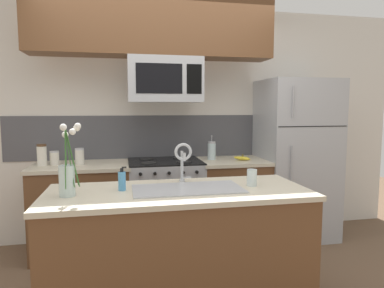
{
  "coord_description": "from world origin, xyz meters",
  "views": [
    {
      "loc": [
        -0.43,
        -2.64,
        1.47
      ],
      "look_at": [
        0.16,
        0.27,
        1.16
      ],
      "focal_mm": 32.0,
      "sensor_mm": 36.0,
      "label": 1
    }
  ],
  "objects_px": {
    "dish_soap_bottle": "(122,181)",
    "stove_range": "(165,203)",
    "banana_bunch": "(243,158)",
    "french_press": "(212,151)",
    "drinking_glass": "(252,178)",
    "refrigerator": "(295,159)",
    "sink_faucet": "(183,157)",
    "storage_jar_short": "(80,156)",
    "storage_jar_tall": "(42,155)",
    "storage_jar_medium": "(54,158)",
    "flower_vase": "(68,176)",
    "microwave": "(165,80)"
  },
  "relations": [
    {
      "from": "dish_soap_bottle",
      "to": "stove_range",
      "type": "bearing_deg",
      "value": 69.74
    },
    {
      "from": "banana_bunch",
      "to": "french_press",
      "type": "xyz_separation_m",
      "value": [
        -0.32,
        0.12,
        0.08
      ]
    },
    {
      "from": "dish_soap_bottle",
      "to": "drinking_glass",
      "type": "height_order",
      "value": "dish_soap_bottle"
    },
    {
      "from": "stove_range",
      "to": "refrigerator",
      "type": "height_order",
      "value": "refrigerator"
    },
    {
      "from": "stove_range",
      "to": "sink_faucet",
      "type": "xyz_separation_m",
      "value": [
        0.01,
        -1.06,
        0.65
      ]
    },
    {
      "from": "storage_jar_short",
      "to": "sink_faucet",
      "type": "relative_size",
      "value": 0.54
    },
    {
      "from": "french_press",
      "to": "storage_jar_tall",
      "type": "bearing_deg",
      "value": -178.16
    },
    {
      "from": "storage_jar_medium",
      "to": "french_press",
      "type": "relative_size",
      "value": 0.51
    },
    {
      "from": "sink_faucet",
      "to": "flower_vase",
      "type": "xyz_separation_m",
      "value": [
        -0.79,
        -0.22,
        -0.07
      ]
    },
    {
      "from": "stove_range",
      "to": "storage_jar_short",
      "type": "xyz_separation_m",
      "value": [
        -0.86,
        -0.0,
        0.53
      ]
    },
    {
      "from": "french_press",
      "to": "banana_bunch",
      "type": "bearing_deg",
      "value": -21.07
    },
    {
      "from": "refrigerator",
      "to": "storage_jar_short",
      "type": "distance_m",
      "value": 2.36
    },
    {
      "from": "stove_range",
      "to": "sink_faucet",
      "type": "relative_size",
      "value": 3.04
    },
    {
      "from": "microwave",
      "to": "storage_jar_short",
      "type": "bearing_deg",
      "value": 178.82
    },
    {
      "from": "microwave",
      "to": "refrigerator",
      "type": "xyz_separation_m",
      "value": [
        1.5,
        0.04,
        -0.86
      ]
    },
    {
      "from": "sink_faucet",
      "to": "french_press",
      "type": "bearing_deg",
      "value": 65.25
    },
    {
      "from": "sink_faucet",
      "to": "storage_jar_short",
      "type": "bearing_deg",
      "value": 129.36
    },
    {
      "from": "storage_jar_medium",
      "to": "storage_jar_short",
      "type": "xyz_separation_m",
      "value": [
        0.25,
        -0.04,
        0.01
      ]
    },
    {
      "from": "storage_jar_short",
      "to": "dish_soap_bottle",
      "type": "xyz_separation_m",
      "value": [
        0.42,
        -1.19,
        -0.01
      ]
    },
    {
      "from": "storage_jar_short",
      "to": "french_press",
      "type": "bearing_deg",
      "value": 2.63
    },
    {
      "from": "storage_jar_medium",
      "to": "banana_bunch",
      "type": "xyz_separation_m",
      "value": [
        1.94,
        -0.1,
        -0.05
      ]
    },
    {
      "from": "storage_jar_short",
      "to": "storage_jar_medium",
      "type": "bearing_deg",
      "value": 170.79
    },
    {
      "from": "stove_range",
      "to": "storage_jar_short",
      "type": "bearing_deg",
      "value": -179.78
    },
    {
      "from": "storage_jar_short",
      "to": "dish_soap_bottle",
      "type": "distance_m",
      "value": 1.26
    },
    {
      "from": "drinking_glass",
      "to": "flower_vase",
      "type": "distance_m",
      "value": 1.27
    },
    {
      "from": "dish_soap_bottle",
      "to": "refrigerator",
      "type": "bearing_deg",
      "value": 32.07
    },
    {
      "from": "storage_jar_medium",
      "to": "sink_faucet",
      "type": "distance_m",
      "value": 1.57
    },
    {
      "from": "banana_bunch",
      "to": "sink_faucet",
      "type": "distance_m",
      "value": 1.31
    },
    {
      "from": "banana_bunch",
      "to": "flower_vase",
      "type": "bearing_deg",
      "value": -142.96
    },
    {
      "from": "storage_jar_tall",
      "to": "stove_range",
      "type": "bearing_deg",
      "value": -0.21
    },
    {
      "from": "sink_faucet",
      "to": "flower_vase",
      "type": "distance_m",
      "value": 0.82
    },
    {
      "from": "sink_faucet",
      "to": "flower_vase",
      "type": "height_order",
      "value": "flower_vase"
    },
    {
      "from": "refrigerator",
      "to": "sink_faucet",
      "type": "distance_m",
      "value": 1.85
    },
    {
      "from": "flower_vase",
      "to": "storage_jar_tall",
      "type": "bearing_deg",
      "value": 108.58
    },
    {
      "from": "flower_vase",
      "to": "french_press",
      "type": "bearing_deg",
      "value": 45.86
    },
    {
      "from": "storage_jar_tall",
      "to": "microwave",
      "type": "bearing_deg",
      "value": -1.2
    },
    {
      "from": "refrigerator",
      "to": "microwave",
      "type": "bearing_deg",
      "value": -178.43
    },
    {
      "from": "storage_jar_short",
      "to": "banana_bunch",
      "type": "bearing_deg",
      "value": -1.96
    },
    {
      "from": "banana_bunch",
      "to": "drinking_glass",
      "type": "distance_m",
      "value": 1.23
    },
    {
      "from": "refrigerator",
      "to": "storage_jar_medium",
      "type": "distance_m",
      "value": 2.6
    },
    {
      "from": "storage_jar_tall",
      "to": "storage_jar_medium",
      "type": "height_order",
      "value": "storage_jar_tall"
    },
    {
      "from": "refrigerator",
      "to": "storage_jar_short",
      "type": "relative_size",
      "value": 10.84
    },
    {
      "from": "refrigerator",
      "to": "drinking_glass",
      "type": "xyz_separation_m",
      "value": [
        -1.02,
        -1.26,
        0.08
      ]
    },
    {
      "from": "storage_jar_tall",
      "to": "storage_jar_short",
      "type": "height_order",
      "value": "storage_jar_tall"
    },
    {
      "from": "microwave",
      "to": "storage_jar_tall",
      "type": "relative_size",
      "value": 3.52
    },
    {
      "from": "banana_bunch",
      "to": "flower_vase",
      "type": "relative_size",
      "value": 0.4
    },
    {
      "from": "stove_range",
      "to": "microwave",
      "type": "height_order",
      "value": "microwave"
    },
    {
      "from": "storage_jar_tall",
      "to": "banana_bunch",
      "type": "distance_m",
      "value": 2.05
    },
    {
      "from": "storage_jar_medium",
      "to": "flower_vase",
      "type": "height_order",
      "value": "flower_vase"
    },
    {
      "from": "microwave",
      "to": "banana_bunch",
      "type": "xyz_separation_m",
      "value": [
        0.84,
        -0.04,
        -0.82
      ]
    }
  ]
}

